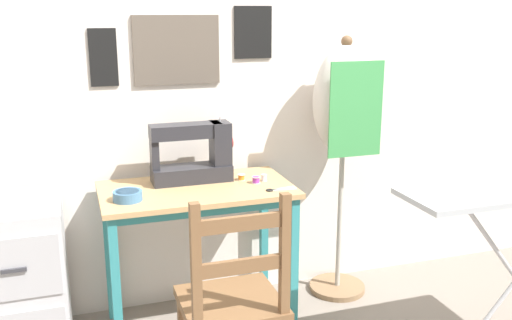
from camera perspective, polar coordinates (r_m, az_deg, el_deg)
The scene contains 11 objects.
wall_back at distance 3.00m, azimuth -7.60°, elevation 8.77°, with size 10.00×0.07×2.55m.
sewing_table at distance 2.81m, azimuth -5.84°, elevation -4.98°, with size 0.93×0.52×0.75m.
sewing_machine at distance 2.86m, azimuth -6.07°, elevation 0.58°, with size 0.41×0.15×0.32m.
fabric_bowl at distance 2.64m, azimuth -12.72°, elevation -3.48°, with size 0.13×0.13×0.04m.
scissors at distance 2.73m, azimuth 2.08°, elevation -2.97°, with size 0.15×0.04×0.01m.
thread_spool_near_machine at distance 2.89m, azimuth -1.48°, elevation -1.73°, with size 0.04×0.04×0.03m.
thread_spool_mid_table at distance 2.83m, azimuth -0.00°, elevation -2.00°, with size 0.04×0.04×0.03m.
thread_spool_far_edge at distance 2.87m, azimuth 0.80°, elevation -1.78°, with size 0.03×0.03×0.03m.
wooden_chair at distance 2.35m, azimuth -2.36°, elevation -14.32°, with size 0.40×0.38×0.93m.
filing_cabinet at distance 2.87m, azimuth -22.37°, elevation -11.16°, with size 0.40×0.49×0.76m.
dress_form at distance 3.11m, azimuth 8.82°, elevation 4.74°, with size 0.35×0.32×1.45m.
Camera 1 is at (-0.56, -2.34, 1.58)m, focal length 40.00 mm.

